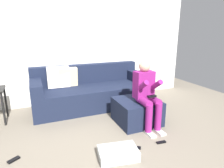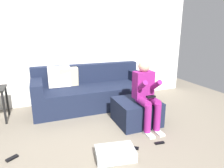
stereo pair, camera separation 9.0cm
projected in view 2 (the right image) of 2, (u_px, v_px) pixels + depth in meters
The scene contains 9 objects.
ground_plane at pixel (109, 158), 2.44m from camera, with size 7.37×7.37×0.00m, color slate.
wall_back at pixel (72, 44), 4.17m from camera, with size 5.67×0.10×2.57m, color silver.
couch_sectional at pixel (90, 91), 4.10m from camera, with size 2.35×0.93×0.88m.
ottoman at pixel (136, 111), 3.34m from camera, with size 0.70×0.68×0.41m, color #192138.
person_seated at pixel (146, 92), 3.09m from camera, with size 0.31×0.59×1.10m.
storage_bin at pixel (115, 153), 2.43m from camera, with size 0.49×0.31×0.13m, color silver.
remote_near_ottoman at pixel (160, 143), 2.75m from camera, with size 0.14×0.04×0.02m, color black.
remote_by_storage_bin at pixel (132, 148), 2.63m from camera, with size 0.19×0.05×0.02m, color black.
remote_under_side_table at pixel (12, 158), 2.42m from camera, with size 0.15×0.06×0.02m, color black.
Camera 2 is at (-0.72, -1.98, 1.54)m, focal length 30.96 mm.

